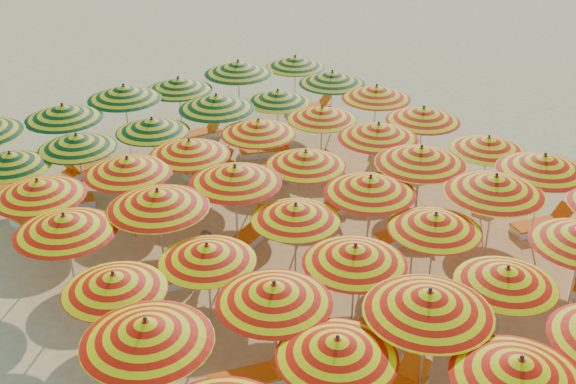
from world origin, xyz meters
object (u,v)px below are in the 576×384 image
object	(u,v)px
umbrella_38	(152,125)
umbrella_44	(124,92)
umbrella_20	(296,212)
umbrella_22	(421,155)
umbrella_14	(355,255)
umbrella_15	(435,222)
umbrella_29	(423,114)
umbrella_23	(488,144)
lounger_27	(198,135)
umbrella_26	(235,175)
umbrella_2	(520,369)
lounger_21	(42,211)
lounger_23	(210,169)
umbrella_33	(258,127)
lounger_15	(252,234)
umbrella_47	(295,62)
lounger_13	(494,196)
umbrella_34	(322,113)
umbrella_7	(337,348)
umbrella_37	(77,142)
lounger_16	(320,213)
lounger_28	(310,108)
umbrella_16	(495,184)
umbrella_35	(376,92)
umbrella_36	(11,160)
lounger_14	(146,284)
umbrella_8	(429,302)
umbrella_30	(38,188)
umbrella_25	(158,199)
umbrella_24	(65,224)
lounger_19	(309,172)
lounger_12	(407,233)
umbrella_28	(378,131)
umbrella_43	(63,112)
umbrella_17	(544,163)
umbrella_39	(216,102)
lounger_11	(542,226)
lounger_20	(388,146)
umbrella_19	(207,253)
lounger_9	(377,323)
beachgoer_b	(208,254)
lounger_17	(399,175)
umbrella_21	(370,185)
umbrella_9	(507,276)
umbrella_31	(128,166)
lounger_26	(86,167)
lounger_25	(14,187)
umbrella_45	(178,84)
lounger_8	(252,379)
umbrella_27	(306,159)
umbrella_13	(274,293)
umbrella_12	(146,331)

from	to	relation	value
umbrella_38	umbrella_44	xyz separation A→B (m)	(0.32, 2.63, 0.19)
umbrella_20	umbrella_22	bearing A→B (deg)	0.82
umbrella_14	umbrella_15	distance (m)	2.48
umbrella_38	umbrella_29	bearing A→B (deg)	-31.34
umbrella_23	lounger_27	size ratio (longest dim) A/B	1.38
umbrella_26	umbrella_2	bearing A→B (deg)	-89.65
lounger_21	lounger_23	bearing A→B (deg)	-21.26
umbrella_33	lounger_15	distance (m)	3.50
umbrella_47	lounger_13	world-z (taller)	umbrella_47
umbrella_15	lounger_23	bearing A→B (deg)	95.82
umbrella_2	umbrella_34	xyz separation A→B (m)	(4.68, 11.27, -0.14)
umbrella_7	umbrella_37	size ratio (longest dim) A/B	1.02
lounger_16	lounger_28	size ratio (longest dim) A/B	0.95
umbrella_16	umbrella_35	distance (m)	7.30
lounger_23	umbrella_36	bearing A→B (deg)	168.46
umbrella_38	lounger_14	bearing A→B (deg)	-120.02
umbrella_8	umbrella_30	bearing A→B (deg)	115.17
umbrella_25	lounger_23	distance (m)	6.39
umbrella_8	umbrella_22	world-z (taller)	umbrella_8
umbrella_24	lounger_19	size ratio (longest dim) A/B	1.54
lounger_13	lounger_12	bearing A→B (deg)	166.00
umbrella_16	umbrella_28	bearing A→B (deg)	88.78
umbrella_24	umbrella_43	world-z (taller)	umbrella_43
umbrella_17	umbrella_15	bearing A→B (deg)	-177.66
umbrella_38	umbrella_28	bearing A→B (deg)	-42.38
umbrella_39	lounger_11	world-z (taller)	umbrella_39
umbrella_22	lounger_23	xyz separation A→B (m)	(-2.85, 6.51, -2.18)
lounger_20	umbrella_15	bearing A→B (deg)	38.68
umbrella_19	lounger_27	distance (m)	10.91
lounger_21	lounger_12	bearing A→B (deg)	-58.96
lounger_9	beachgoer_b	bearing A→B (deg)	110.53
umbrella_28	lounger_17	distance (m)	2.62
umbrella_24	umbrella_26	size ratio (longest dim) A/B	1.07
umbrella_33	umbrella_21	bearing A→B (deg)	-88.41
umbrella_9	beachgoer_b	bearing A→B (deg)	120.16
umbrella_15	umbrella_31	world-z (taller)	umbrella_31
umbrella_21	umbrella_22	size ratio (longest dim) A/B	1.10
lounger_26	lounger_28	xyz separation A→B (m)	(9.15, -0.17, 0.00)
umbrella_8	umbrella_44	xyz separation A→B (m)	(0.22, 14.01, -0.06)
lounger_19	lounger_25	distance (m)	9.31
umbrella_45	lounger_8	world-z (taller)	umbrella_45
umbrella_28	lounger_9	bearing A→B (deg)	-131.72
umbrella_27	umbrella_35	bearing A→B (deg)	27.31
umbrella_13	umbrella_20	xyz separation A→B (m)	(2.41, 2.52, -0.15)
lounger_8	lounger_14	bearing A→B (deg)	111.59
umbrella_9	lounger_28	distance (m)	14.73
umbrella_30	umbrella_31	bearing A→B (deg)	-3.26
umbrella_7	umbrella_16	xyz separation A→B (m)	(6.89, 2.18, 0.24)
umbrella_38	lounger_12	bearing A→B (deg)	-58.69
lounger_8	umbrella_12	bearing A→B (deg)	-167.03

